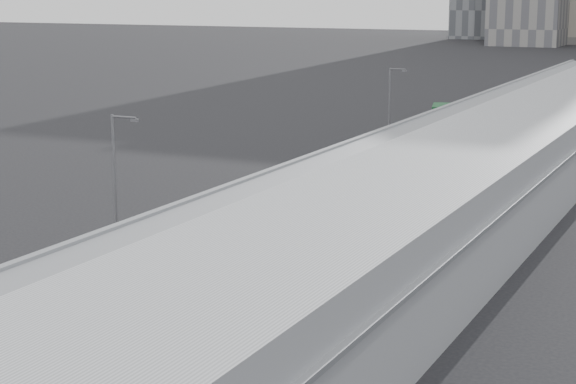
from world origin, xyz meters
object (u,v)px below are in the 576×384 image
Objects in this scene: bus_4 at (345,188)px; shipping_container at (443,115)px; suv at (499,102)px; bus_5 at (407,155)px; bus_6 at (442,140)px; bus_3 at (268,217)px; street_lamp_near at (117,177)px; street_lamp_far at (391,101)px; bus_2 at (145,278)px.

bus_4 is 2.31× the size of shipping_container.
shipping_container is 1.06× the size of suv.
bus_5 reaches higher than bus_4.
bus_3 is at bearing -96.05° from bus_6.
street_lamp_far is (-0.15, 51.53, -0.37)m from street_lamp_near.
bus_4 is 0.93× the size of bus_5.
street_lamp_near is 1.78× the size of shipping_container.
bus_2 is 1.02× the size of bus_5.
suv is at bearing 93.94° from bus_3.
shipping_container is (0.17, 70.59, -4.10)m from street_lamp_near.
bus_5 is 56.30m from suv.
bus_5 is 38.15m from street_lamp_near.
bus_3 is 1.58× the size of street_lamp_far.
suv is (1.87, 93.46, -4.71)m from street_lamp_near.
bus_5 is at bearing 86.11° from bus_4.
bus_6 reaches higher than shipping_container.
bus_2 is 1.09× the size of bus_4.
street_lamp_near is (-6.66, -37.37, 3.80)m from bus_5.
street_lamp_near is (-7.10, -21.06, 3.93)m from bus_4.
street_lamp_near reaches higher than suv.
bus_6 is 22.69m from shipping_container.
street_lamp_near is (-6.69, -48.86, 3.93)m from bus_6.
street_lamp_far is at bearing 152.91° from bus_6.
street_lamp_near is at bearing -107.84° from suv.
suv is (1.71, 22.86, -0.62)m from shipping_container.
bus_3 is 1.45× the size of street_lamp_near.
bus_5 reaches higher than suv.
street_lamp_far is at bearing -105.63° from shipping_container.
bus_4 is at bearing -102.56° from suv.
shipping_container is 22.94m from suv.
shipping_container is at bearing -110.96° from suv.
street_lamp_far reaches higher than shipping_container.
suv is at bearing 88.69° from bus_4.
bus_3 is at bearing -103.57° from suv.
bus_3 is at bearing -98.84° from shipping_container.
bus_6 is at bearing -100.52° from suv.
suv is (2.03, 41.93, -4.34)m from street_lamp_far.
bus_4 is 1.40× the size of street_lamp_far.
bus_4 is 22.57m from street_lamp_near.
bus_4 is at bearing -94.93° from bus_6.
street_lamp_far is (-7.26, 30.47, 3.55)m from bus_4.
bus_4 reaches higher than suv.
bus_3 reaches higher than bus_6.
bus_2 is 1.42× the size of street_lamp_near.
bus_6 is (-0.27, 56.17, -0.15)m from bus_2.
street_lamp_near reaches higher than bus_5.
bus_5 is at bearing 94.01° from bus_2.
shipping_container is at bearing 100.93° from bus_6.
street_lamp_near is at bearing 137.26° from bus_2.
shipping_container is at bearing 98.61° from bus_2.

